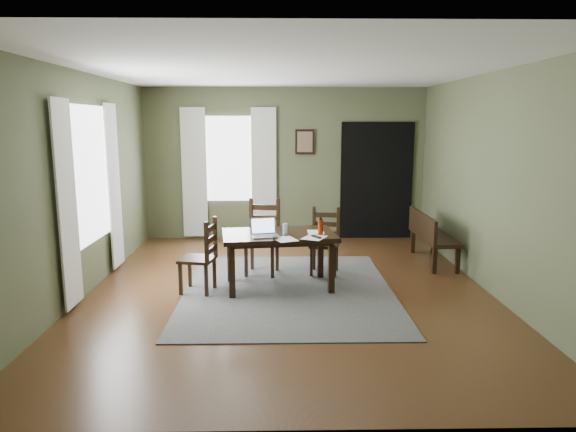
{
  "coord_description": "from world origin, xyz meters",
  "views": [
    {
      "loc": [
        -0.13,
        -6.21,
        2.09
      ],
      "look_at": [
        0.0,
        0.3,
        0.9
      ],
      "focal_mm": 32.0,
      "sensor_mm": 36.0,
      "label": 1
    }
  ],
  "objects_px": {
    "chair_end": "(201,257)",
    "bench": "(430,233)",
    "water_bottle": "(320,227)",
    "laptop": "(264,231)",
    "dining_table": "(279,240)",
    "chair_back_left": "(263,238)",
    "chair_back_right": "(325,242)"
  },
  "relations": [
    {
      "from": "dining_table",
      "to": "bench",
      "type": "distance_m",
      "value": 2.55
    },
    {
      "from": "chair_back_right",
      "to": "water_bottle",
      "type": "height_order",
      "value": "water_bottle"
    },
    {
      "from": "laptop",
      "to": "dining_table",
      "type": "bearing_deg",
      "value": 28.61
    },
    {
      "from": "chair_back_right",
      "to": "laptop",
      "type": "bearing_deg",
      "value": -125.37
    },
    {
      "from": "chair_end",
      "to": "chair_back_left",
      "type": "bearing_deg",
      "value": 148.5
    },
    {
      "from": "dining_table",
      "to": "chair_back_left",
      "type": "bearing_deg",
      "value": 102.05
    },
    {
      "from": "chair_back_left",
      "to": "laptop",
      "type": "bearing_deg",
      "value": -76.77
    },
    {
      "from": "dining_table",
      "to": "chair_back_right",
      "type": "xyz_separation_m",
      "value": [
        0.64,
        0.63,
        -0.18
      ]
    },
    {
      "from": "water_bottle",
      "to": "dining_table",
      "type": "bearing_deg",
      "value": 165.4
    },
    {
      "from": "chair_back_right",
      "to": "bench",
      "type": "xyz_separation_m",
      "value": [
        1.63,
        0.51,
        0.01
      ]
    },
    {
      "from": "chair_end",
      "to": "bench",
      "type": "xyz_separation_m",
      "value": [
        3.23,
        1.33,
        -0.0
      ]
    },
    {
      "from": "chair_back_left",
      "to": "dining_table",
      "type": "bearing_deg",
      "value": -60.64
    },
    {
      "from": "water_bottle",
      "to": "chair_back_right",
      "type": "bearing_deg",
      "value": 80.43
    },
    {
      "from": "bench",
      "to": "chair_end",
      "type": "bearing_deg",
      "value": 112.3
    },
    {
      "from": "bench",
      "to": "water_bottle",
      "type": "height_order",
      "value": "water_bottle"
    },
    {
      "from": "bench",
      "to": "water_bottle",
      "type": "xyz_separation_m",
      "value": [
        -1.76,
        -1.28,
        0.36
      ]
    },
    {
      "from": "chair_end",
      "to": "chair_back_left",
      "type": "relative_size",
      "value": 0.9
    },
    {
      "from": "bench",
      "to": "laptop",
      "type": "distance_m",
      "value": 2.8
    },
    {
      "from": "dining_table",
      "to": "chair_back_right",
      "type": "distance_m",
      "value": 0.92
    },
    {
      "from": "chair_end",
      "to": "dining_table",
      "type": "bearing_deg",
      "value": 110.93
    },
    {
      "from": "dining_table",
      "to": "laptop",
      "type": "bearing_deg",
      "value": -145.46
    },
    {
      "from": "chair_end",
      "to": "laptop",
      "type": "height_order",
      "value": "laptop"
    },
    {
      "from": "dining_table",
      "to": "chair_back_left",
      "type": "height_order",
      "value": "chair_back_left"
    },
    {
      "from": "chair_end",
      "to": "bench",
      "type": "distance_m",
      "value": 3.49
    },
    {
      "from": "chair_back_left",
      "to": "bench",
      "type": "xyz_separation_m",
      "value": [
        2.5,
        0.51,
        -0.05
      ]
    },
    {
      "from": "bench",
      "to": "dining_table",
      "type": "bearing_deg",
      "value": 116.79
    },
    {
      "from": "chair_end",
      "to": "chair_back_left",
      "type": "distance_m",
      "value": 1.1
    },
    {
      "from": "chair_end",
      "to": "water_bottle",
      "type": "xyz_separation_m",
      "value": [
        1.47,
        0.04,
        0.36
      ]
    },
    {
      "from": "chair_back_left",
      "to": "chair_back_right",
      "type": "bearing_deg",
      "value": 9.49
    },
    {
      "from": "chair_back_right",
      "to": "chair_end",
      "type": "bearing_deg",
      "value": -142.46
    },
    {
      "from": "dining_table",
      "to": "chair_end",
      "type": "relative_size",
      "value": 1.63
    },
    {
      "from": "laptop",
      "to": "chair_end",
      "type": "bearing_deg",
      "value": 168.13
    }
  ]
}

